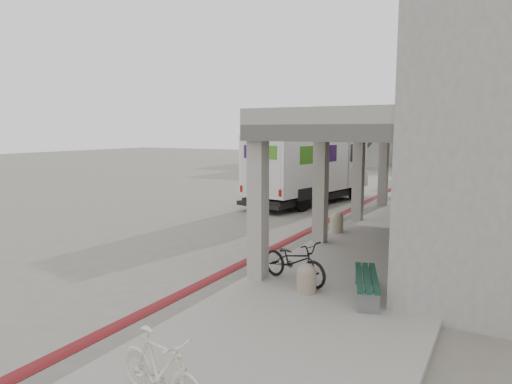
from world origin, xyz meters
The scene contains 14 objects.
ground centered at (0.00, 0.00, 0.00)m, with size 120.00×120.00×0.00m, color #666157.
bike_lane_stripe centered at (1.00, 2.00, 0.01)m, with size 0.35×40.00×0.01m, color #5E1216.
sidewalk centered at (4.00, 0.00, 0.06)m, with size 4.40×28.00×0.12m, color gray.
transit_building centered at (6.83, 4.50, 3.40)m, with size 7.60×17.00×7.00m.
distant_backdrop centered at (-2.84, 35.89, 2.70)m, with size 28.00×10.00×6.50m.
tree_left centered at (-5.00, 28.00, 3.18)m, with size 3.20×3.20×4.80m.
tree_mid centered at (2.00, 30.00, 3.18)m, with size 3.20×3.20×4.80m.
fedex_truck centered at (-1.40, 8.07, 1.79)m, with size 3.92×8.20×3.36m.
bench centered at (4.68, -3.53, 0.45)m, with size 1.01×2.00×0.46m.
bollard_near centered at (3.47, -3.86, 0.44)m, with size 0.42×0.42×0.64m.
bollard_far centered at (2.10, 2.09, 0.46)m, with size 0.45×0.45×0.68m.
utility_cabinet centered at (5.00, 2.80, 0.58)m, with size 0.42×0.56×0.93m, color slate.
bicycle_black centered at (2.95, -3.35, 0.61)m, with size 0.65×1.86×0.98m, color black.
bicycle_cream centered at (3.43, -8.46, 0.60)m, with size 0.45×1.59×0.95m, color beige.
Camera 1 is at (7.06, -12.56, 3.56)m, focal length 32.00 mm.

